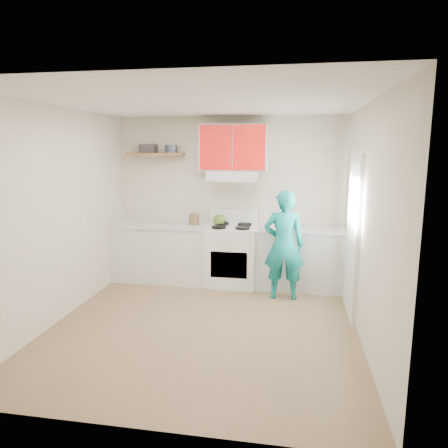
% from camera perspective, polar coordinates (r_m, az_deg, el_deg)
% --- Properties ---
extents(floor, '(3.80, 3.80, 0.00)m').
position_cam_1_polar(floor, '(5.09, -2.79, -13.93)').
color(floor, brown).
rests_on(floor, ground).
extents(ceiling, '(3.60, 3.80, 0.04)m').
position_cam_1_polar(ceiling, '(4.66, -3.09, 16.61)').
color(ceiling, white).
rests_on(ceiling, floor).
extents(back_wall, '(3.60, 0.04, 2.60)m').
position_cam_1_polar(back_wall, '(6.55, 0.70, 3.44)').
color(back_wall, beige).
rests_on(back_wall, floor).
extents(front_wall, '(3.60, 0.04, 2.60)m').
position_cam_1_polar(front_wall, '(2.92, -11.13, -5.60)').
color(front_wall, beige).
rests_on(front_wall, floor).
extents(left_wall, '(0.04, 3.80, 2.60)m').
position_cam_1_polar(left_wall, '(5.39, -21.97, 1.16)').
color(left_wall, beige).
rests_on(left_wall, floor).
extents(right_wall, '(0.04, 3.80, 2.60)m').
position_cam_1_polar(right_wall, '(4.66, 19.23, -0.01)').
color(right_wall, beige).
rests_on(right_wall, floor).
extents(door, '(0.05, 0.85, 2.05)m').
position_cam_1_polar(door, '(5.38, 17.60, -1.55)').
color(door, white).
rests_on(door, floor).
extents(door_glass, '(0.01, 0.55, 0.95)m').
position_cam_1_polar(door_glass, '(5.31, 17.56, 2.95)').
color(door_glass, white).
rests_on(door_glass, door).
extents(counter_left, '(1.52, 0.60, 0.90)m').
position_cam_1_polar(counter_left, '(6.66, -8.61, -4.00)').
color(counter_left, silver).
rests_on(counter_left, floor).
extents(counter_right, '(1.32, 0.60, 0.90)m').
position_cam_1_polar(counter_right, '(6.34, 10.52, -4.81)').
color(counter_right, silver).
rests_on(counter_right, floor).
extents(stove, '(0.76, 0.65, 0.92)m').
position_cam_1_polar(stove, '(6.38, 1.12, -4.44)').
color(stove, white).
rests_on(stove, floor).
extents(range_hood, '(0.76, 0.44, 0.15)m').
position_cam_1_polar(range_hood, '(6.28, 1.30, 6.76)').
color(range_hood, silver).
rests_on(range_hood, back_wall).
extents(upper_cabinets, '(1.02, 0.33, 0.70)m').
position_cam_1_polar(upper_cabinets, '(6.32, 1.39, 10.64)').
color(upper_cabinets, red).
rests_on(upper_cabinets, back_wall).
extents(shelf, '(0.90, 0.30, 0.04)m').
position_cam_1_polar(shelf, '(6.64, -9.49, 9.62)').
color(shelf, brown).
rests_on(shelf, back_wall).
extents(books, '(0.26, 0.19, 0.13)m').
position_cam_1_polar(books, '(6.70, -10.52, 10.32)').
color(books, '#3A3335').
rests_on(books, shelf).
extents(tin, '(0.25, 0.25, 0.12)m').
position_cam_1_polar(tin, '(6.55, -7.40, 10.34)').
color(tin, '#333D4C').
rests_on(tin, shelf).
extents(kettle, '(0.24, 0.24, 0.17)m').
position_cam_1_polar(kettle, '(6.41, -0.66, 0.62)').
color(kettle, '#4D7721').
rests_on(kettle, stove).
extents(crock, '(0.21, 0.21, 0.19)m').
position_cam_1_polar(crock, '(6.44, -4.20, 0.56)').
color(crock, brown).
rests_on(crock, counter_left).
extents(cutting_board, '(0.38, 0.32, 0.02)m').
position_cam_1_polar(cutting_board, '(6.14, 7.77, -0.82)').
color(cutting_board, olive).
rests_on(cutting_board, counter_right).
extents(silicone_mat, '(0.37, 0.33, 0.01)m').
position_cam_1_polar(silicone_mat, '(6.23, 14.04, -0.94)').
color(silicone_mat, '#B61223').
rests_on(silicone_mat, counter_right).
extents(person, '(0.58, 0.39, 1.55)m').
position_cam_1_polar(person, '(5.77, 8.35, -2.92)').
color(person, '#0E7F80').
rests_on(person, floor).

